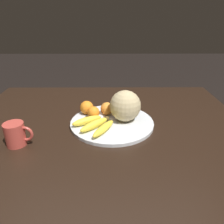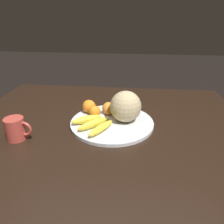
{
  "view_description": "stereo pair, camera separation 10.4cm",
  "coord_description": "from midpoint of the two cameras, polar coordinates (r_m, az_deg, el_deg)",
  "views": [
    {
      "loc": [
        0.03,
        -0.91,
        1.25
      ],
      "look_at": [
        0.04,
        0.03,
        0.81
      ],
      "focal_mm": 35.0,
      "sensor_mm": 36.0,
      "label": 1
    },
    {
      "loc": [
        0.14,
        -0.91,
        1.25
      ],
      "look_at": [
        0.04,
        0.03,
        0.81
      ],
      "focal_mm": 35.0,
      "sensor_mm": 36.0,
      "label": 2
    }
  ],
  "objects": [
    {
      "name": "orange_front_left",
      "position": [
        1.09,
        -7.59,
        -0.17
      ],
      "size": [
        0.06,
        0.06,
        0.06
      ],
      "color": "orange",
      "rests_on": "fruit_bowl"
    },
    {
      "name": "produce_tag",
      "position": [
        1.12,
        -7.13,
        -0.89
      ],
      "size": [
        0.08,
        0.06,
        0.0
      ],
      "rotation": [
        0.0,
        0.0,
        -0.46
      ],
      "color": "white",
      "rests_on": "fruit_bowl"
    },
    {
      "name": "banana_bunch",
      "position": [
        1.0,
        -7.46,
        -3.3
      ],
      "size": [
        0.21,
        0.21,
        0.04
      ],
      "rotation": [
        0.0,
        0.0,
        3.95
      ],
      "color": "#473819",
      "rests_on": "fruit_bowl"
    },
    {
      "name": "orange_mid_center",
      "position": [
        1.14,
        -9.22,
        1.11
      ],
      "size": [
        0.07,
        0.07,
        0.07
      ],
      "color": "orange",
      "rests_on": "fruit_bowl"
    },
    {
      "name": "orange_front_right",
      "position": [
        1.12,
        -4.02,
        0.84
      ],
      "size": [
        0.06,
        0.06,
        0.06
      ],
      "color": "orange",
      "rests_on": "fruit_bowl"
    },
    {
      "name": "ceramic_mug",
      "position": [
        0.99,
        -26.63,
        -5.28
      ],
      "size": [
        0.12,
        0.08,
        0.1
      ],
      "rotation": [
        0.0,
        0.0,
        6.17
      ],
      "color": "#B74238",
      "rests_on": "kitchen_table"
    },
    {
      "name": "orange_back_left",
      "position": [
        1.15,
        -0.55,
        1.58
      ],
      "size": [
        0.06,
        0.06,
        0.06
      ],
      "color": "orange",
      "rests_on": "fruit_bowl"
    },
    {
      "name": "melon",
      "position": [
        1.04,
        0.63,
        1.55
      ],
      "size": [
        0.15,
        0.15,
        0.15
      ],
      "color": "tan",
      "rests_on": "fruit_bowl"
    },
    {
      "name": "kitchen_table",
      "position": [
        1.09,
        -4.78,
        -7.87
      ],
      "size": [
        1.4,
        1.17,
        0.74
      ],
      "color": "black",
      "rests_on": "ground_plane"
    },
    {
      "name": "fruit_bowl",
      "position": [
        1.06,
        -2.8,
        -2.85
      ],
      "size": [
        0.4,
        0.4,
        0.02
      ],
      "color": "silver",
      "rests_on": "kitchen_table"
    }
  ]
}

